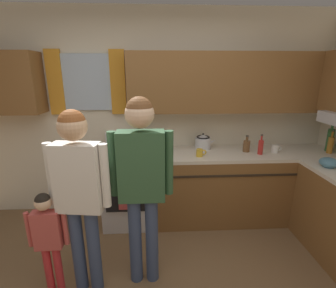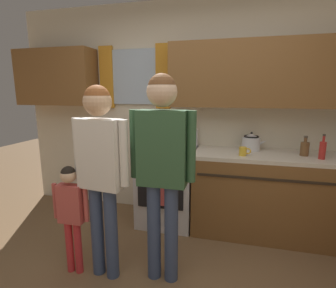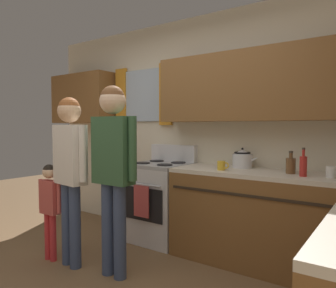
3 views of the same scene
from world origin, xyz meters
name	(u,v)px [view 2 (image 2 of 3)]	position (x,y,z in m)	size (l,w,h in m)	color
back_wall_unit	(201,98)	(0.08, 1.82, 1.47)	(4.60, 0.42, 2.60)	beige
stove_oven	(167,184)	(-0.27, 1.54, 0.47)	(0.63, 0.67, 1.10)	silver
bottle_sauce_red	(322,150)	(1.31, 1.44, 0.99)	(0.06, 0.06, 0.25)	red
bottle_squat_brown	(305,148)	(1.18, 1.55, 0.98)	(0.08, 0.08, 0.21)	brown
mug_mustard_yellow	(243,151)	(0.58, 1.40, 0.95)	(0.12, 0.08, 0.09)	gold
stovetop_kettle	(251,142)	(0.67, 1.69, 1.00)	(0.27, 0.20, 0.21)	silver
adult_holding_child	(101,161)	(-0.54, 0.49, 1.00)	(0.49, 0.22, 1.59)	#38476B
adult_in_plaid	(162,156)	(-0.06, 0.56, 1.05)	(0.52, 0.23, 1.68)	#38476B
small_child	(71,207)	(-0.82, 0.45, 0.60)	(0.32, 0.13, 0.95)	red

